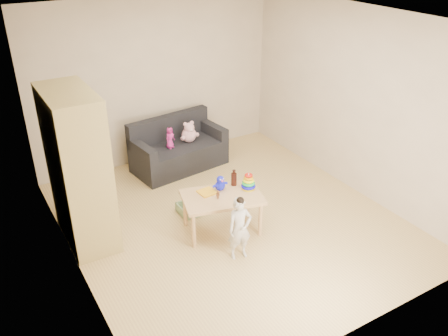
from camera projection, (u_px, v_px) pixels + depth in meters
room at (231, 129)px, 5.70m from camera, size 4.50×4.50×4.50m
wardrobe at (78, 169)px, 5.53m from camera, size 0.53×1.06×1.90m
sofa at (179, 156)px, 7.55m from camera, size 1.52×0.90×0.41m
play_table at (222, 213)px, 5.97m from camera, size 1.10×0.84×0.51m
storage_bin at (194, 207)px, 6.45m from camera, size 0.42×0.32×0.13m
toddler at (240, 229)px, 5.44m from camera, size 0.31×0.24×0.77m
pink_bear at (189, 133)px, 7.48m from camera, size 0.32×0.30×0.29m
doll at (170, 138)px, 7.26m from camera, size 0.20×0.17×0.33m
ring_stacker at (248, 183)px, 5.97m from camera, size 0.19×0.19×0.21m
brown_bottle at (234, 179)px, 6.05m from camera, size 0.07×0.07×0.21m
blue_plush at (220, 183)px, 5.94m from camera, size 0.19×0.16×0.20m
wooden_figure at (218, 195)px, 5.76m from camera, size 0.06×0.06×0.11m
yellow_book at (207, 192)px, 5.92m from camera, size 0.22×0.22×0.02m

